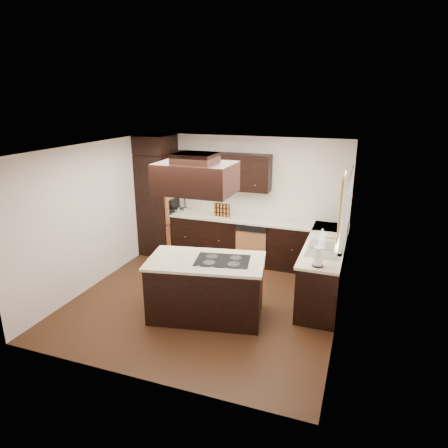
% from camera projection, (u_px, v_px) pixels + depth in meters
% --- Properties ---
extents(floor, '(4.20, 4.20, 0.02)m').
position_uv_depth(floor, '(206.00, 300.00, 6.66)').
color(floor, '#502D18').
rests_on(floor, ground).
extents(ceiling, '(4.20, 4.20, 0.02)m').
position_uv_depth(ceiling, '(204.00, 147.00, 5.90)').
color(ceiling, silver).
rests_on(ceiling, ground).
extents(wall_back, '(4.20, 0.02, 2.50)m').
position_uv_depth(wall_back, '(244.00, 198.00, 8.17)').
color(wall_back, silver).
rests_on(wall_back, ground).
extents(wall_front, '(4.20, 0.02, 2.50)m').
position_uv_depth(wall_front, '(133.00, 285.00, 4.39)').
color(wall_front, silver).
rests_on(wall_front, ground).
extents(wall_left, '(0.02, 4.20, 2.50)m').
position_uv_depth(wall_left, '(93.00, 215.00, 6.96)').
color(wall_left, silver).
rests_on(wall_left, ground).
extents(wall_right, '(0.02, 4.20, 2.50)m').
position_uv_depth(wall_right, '(344.00, 244.00, 5.60)').
color(wall_right, silver).
rests_on(wall_right, ground).
extents(oven_column, '(0.65, 0.75, 2.12)m').
position_uv_depth(oven_column, '(158.00, 204.00, 8.44)').
color(oven_column, black).
rests_on(oven_column, floor).
extents(wall_oven_face, '(0.05, 0.62, 0.78)m').
position_uv_depth(wall_oven_face, '(173.00, 203.00, 8.31)').
color(wall_oven_face, '#BB7342').
rests_on(wall_oven_face, oven_column).
extents(base_cabinets_back, '(2.93, 0.60, 0.88)m').
position_uv_depth(base_cabinets_back, '(241.00, 240.00, 8.13)').
color(base_cabinets_back, black).
rests_on(base_cabinets_back, floor).
extents(base_cabinets_right, '(0.60, 2.40, 0.88)m').
position_uv_depth(base_cabinets_right, '(324.00, 269.00, 6.76)').
color(base_cabinets_right, black).
rests_on(base_cabinets_right, floor).
extents(countertop_back, '(2.93, 0.63, 0.04)m').
position_uv_depth(countertop_back, '(241.00, 219.00, 7.98)').
color(countertop_back, beige).
rests_on(countertop_back, base_cabinets_back).
extents(countertop_right, '(0.63, 2.40, 0.04)m').
position_uv_depth(countertop_right, '(325.00, 244.00, 6.62)').
color(countertop_right, beige).
rests_on(countertop_right, base_cabinets_right).
extents(upper_cabinets, '(2.00, 0.34, 0.72)m').
position_uv_depth(upper_cabinets, '(221.00, 171.00, 7.98)').
color(upper_cabinets, black).
rests_on(upper_cabinets, wall_back).
extents(dishwasher_front, '(0.60, 0.05, 0.72)m').
position_uv_depth(dishwasher_front, '(251.00, 249.00, 7.79)').
color(dishwasher_front, '#BB7342').
rests_on(dishwasher_front, floor).
extents(window_frame, '(0.06, 1.32, 1.12)m').
position_uv_depth(window_frame, '(346.00, 207.00, 5.99)').
color(window_frame, white).
rests_on(window_frame, wall_right).
extents(window_pane, '(0.00, 1.20, 1.00)m').
position_uv_depth(window_pane, '(348.00, 207.00, 5.98)').
color(window_pane, white).
rests_on(window_pane, wall_right).
extents(curtain_left, '(0.02, 0.34, 0.90)m').
position_uv_depth(curtain_left, '(340.00, 210.00, 5.62)').
color(curtain_left, beige).
rests_on(curtain_left, wall_right).
extents(curtain_right, '(0.02, 0.34, 0.90)m').
position_uv_depth(curtain_right, '(344.00, 197.00, 6.37)').
color(curtain_right, beige).
rests_on(curtain_right, wall_right).
extents(sink_rim, '(0.52, 0.84, 0.01)m').
position_uv_depth(sink_rim, '(324.00, 250.00, 6.30)').
color(sink_rim, silver).
rests_on(sink_rim, countertop_right).
extents(island, '(1.80, 1.20, 0.88)m').
position_uv_depth(island, '(206.00, 289.00, 6.06)').
color(island, black).
rests_on(island, floor).
extents(island_top, '(1.87, 1.27, 0.04)m').
position_uv_depth(island_top, '(206.00, 261.00, 5.92)').
color(island_top, beige).
rests_on(island_top, island).
extents(cooktop, '(0.87, 0.66, 0.01)m').
position_uv_depth(cooktop, '(223.00, 260.00, 5.87)').
color(cooktop, black).
rests_on(cooktop, island_top).
extents(range_hood, '(1.05, 0.72, 0.42)m').
position_uv_depth(range_hood, '(196.00, 178.00, 5.48)').
color(range_hood, black).
rests_on(range_hood, ceiling).
extents(hood_duct, '(0.55, 0.50, 0.13)m').
position_uv_depth(hood_duct, '(195.00, 158.00, 5.40)').
color(hood_duct, black).
rests_on(hood_duct, ceiling).
extents(blender_base, '(0.15, 0.15, 0.10)m').
position_uv_depth(blender_base, '(183.00, 210.00, 8.33)').
color(blender_base, silver).
rests_on(blender_base, countertop_back).
extents(blender_pitcher, '(0.13, 0.13, 0.26)m').
position_uv_depth(blender_pitcher, '(183.00, 202.00, 8.27)').
color(blender_pitcher, silver).
rests_on(blender_pitcher, blender_base).
extents(spice_rack, '(0.32, 0.13, 0.26)m').
position_uv_depth(spice_rack, '(222.00, 210.00, 8.03)').
color(spice_rack, black).
rests_on(spice_rack, countertop_back).
extents(mixing_bowl, '(0.29, 0.29, 0.06)m').
position_uv_depth(mixing_bowl, '(179.00, 210.00, 8.39)').
color(mixing_bowl, white).
rests_on(mixing_bowl, countertop_back).
extents(soap_bottle, '(0.11, 0.12, 0.19)m').
position_uv_depth(soap_bottle, '(322.00, 234.00, 6.72)').
color(soap_bottle, white).
rests_on(soap_bottle, countertop_right).
extents(paper_towel, '(0.15, 0.15, 0.29)m').
position_uv_depth(paper_towel, '(318.00, 257.00, 5.64)').
color(paper_towel, white).
rests_on(paper_towel, countertop_right).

